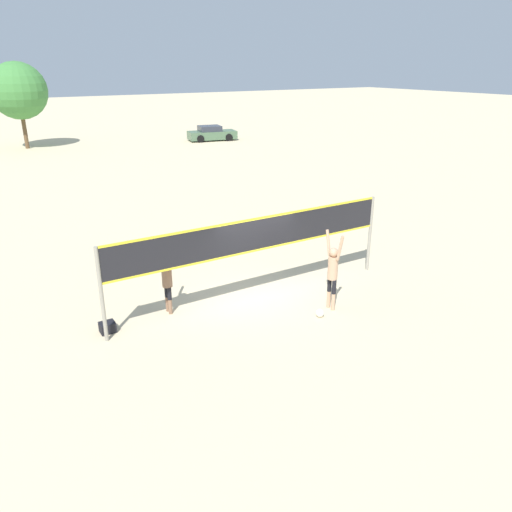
{
  "coord_description": "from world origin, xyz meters",
  "views": [
    {
      "loc": [
        -7.0,
        -11.34,
        6.57
      ],
      "look_at": [
        0.0,
        0.0,
        1.39
      ],
      "focal_mm": 35.0,
      "sensor_mm": 36.0,
      "label": 1
    }
  ],
  "objects_px": {
    "volleyball": "(320,313)",
    "tree_left_cluster": "(18,91)",
    "player_spiker": "(333,269)",
    "volleyball_net": "(256,240)",
    "player_blocker": "(167,279)",
    "gear_bag": "(108,327)",
    "parked_car_near": "(212,134)"
  },
  "relations": [
    {
      "from": "volleyball_net",
      "to": "gear_bag",
      "type": "height_order",
      "value": "volleyball_net"
    },
    {
      "from": "player_blocker",
      "to": "volleyball",
      "type": "bearing_deg",
      "value": 54.52
    },
    {
      "from": "volleyball_net",
      "to": "player_blocker",
      "type": "relative_size",
      "value": 4.56
    },
    {
      "from": "player_blocker",
      "to": "volleyball_net",
      "type": "bearing_deg",
      "value": 76.16
    },
    {
      "from": "player_spiker",
      "to": "tree_left_cluster",
      "type": "xyz_separation_m",
      "value": [
        -2.77,
        35.28,
        3.27
      ]
    },
    {
      "from": "volleyball_net",
      "to": "player_spiker",
      "type": "relative_size",
      "value": 3.91
    },
    {
      "from": "volleyball",
      "to": "parked_car_near",
      "type": "bearing_deg",
      "value": 68.06
    },
    {
      "from": "player_blocker",
      "to": "tree_left_cluster",
      "type": "relative_size",
      "value": 0.29
    },
    {
      "from": "volleyball_net",
      "to": "volleyball",
      "type": "xyz_separation_m",
      "value": [
        0.94,
        -1.83,
        -1.78
      ]
    },
    {
      "from": "tree_left_cluster",
      "to": "parked_car_near",
      "type": "bearing_deg",
      "value": -14.73
    },
    {
      "from": "gear_bag",
      "to": "tree_left_cluster",
      "type": "height_order",
      "value": "tree_left_cluster"
    },
    {
      "from": "volleyball_net",
      "to": "player_spiker",
      "type": "xyz_separation_m",
      "value": [
        1.52,
        -1.6,
        -0.68
      ]
    },
    {
      "from": "volleyball",
      "to": "parked_car_near",
      "type": "height_order",
      "value": "parked_car_near"
    },
    {
      "from": "parked_car_near",
      "to": "player_spiker",
      "type": "bearing_deg",
      "value": -99.85
    },
    {
      "from": "volleyball_net",
      "to": "player_spiker",
      "type": "bearing_deg",
      "value": -46.56
    },
    {
      "from": "gear_bag",
      "to": "tree_left_cluster",
      "type": "relative_size",
      "value": 0.06
    },
    {
      "from": "player_spiker",
      "to": "volleyball",
      "type": "xyz_separation_m",
      "value": [
        -0.58,
        -0.23,
        -1.1
      ]
    },
    {
      "from": "parked_car_near",
      "to": "tree_left_cluster",
      "type": "height_order",
      "value": "tree_left_cluster"
    },
    {
      "from": "volleyball_net",
      "to": "player_blocker",
      "type": "height_order",
      "value": "volleyball_net"
    },
    {
      "from": "volleyball",
      "to": "tree_left_cluster",
      "type": "bearing_deg",
      "value": 93.54
    },
    {
      "from": "gear_bag",
      "to": "volleyball",
      "type": "bearing_deg",
      "value": -23.31
    },
    {
      "from": "volleyball",
      "to": "tree_left_cluster",
      "type": "distance_m",
      "value": 35.85
    },
    {
      "from": "player_spiker",
      "to": "gear_bag",
      "type": "xyz_separation_m",
      "value": [
        -5.81,
        2.02,
        -1.08
      ]
    },
    {
      "from": "volleyball",
      "to": "gear_bag",
      "type": "distance_m",
      "value": 5.7
    },
    {
      "from": "volleyball_net",
      "to": "tree_left_cluster",
      "type": "relative_size",
      "value": 1.34
    },
    {
      "from": "player_blocker",
      "to": "gear_bag",
      "type": "height_order",
      "value": "player_blocker"
    },
    {
      "from": "volleyball_net",
      "to": "parked_car_near",
      "type": "xyz_separation_m",
      "value": [
        13.66,
        29.75,
        -1.3
      ]
    },
    {
      "from": "player_spiker",
      "to": "tree_left_cluster",
      "type": "bearing_deg",
      "value": 4.49
    },
    {
      "from": "tree_left_cluster",
      "to": "player_spiker",
      "type": "bearing_deg",
      "value": -85.51
    },
    {
      "from": "player_blocker",
      "to": "tree_left_cluster",
      "type": "bearing_deg",
      "value": 177.85
    },
    {
      "from": "player_spiker",
      "to": "tree_left_cluster",
      "type": "relative_size",
      "value": 0.34
    },
    {
      "from": "player_spiker",
      "to": "parked_car_near",
      "type": "distance_m",
      "value": 33.63
    }
  ]
}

